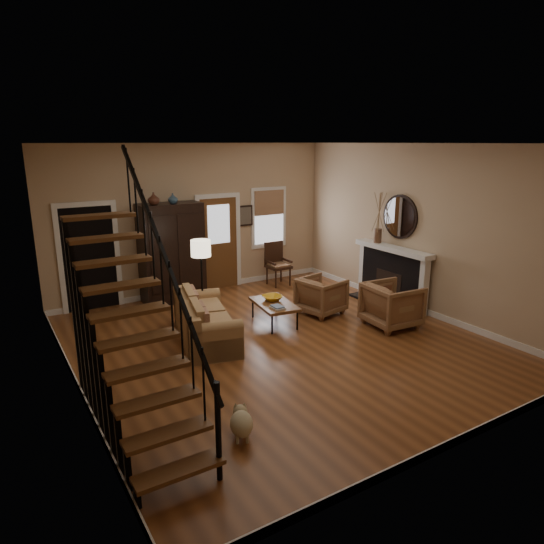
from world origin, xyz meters
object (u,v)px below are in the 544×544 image
armchair_right (321,296)px  floor_lamp (202,282)px  sofa (206,320)px  side_chair (279,264)px  armchair_left (392,305)px  armoire (172,253)px  coffee_table (274,313)px

armchair_right → floor_lamp: (-2.22, 0.75, 0.43)m
sofa → side_chair: bearing=51.0°
armchair_left → armchair_right: (-0.69, 1.24, -0.04)m
armoire → sofa: size_ratio=1.07×
armchair_left → armoire: bearing=43.6°
coffee_table → armchair_left: armchair_left is taller
armchair_left → side_chair: (-0.35, 3.37, 0.10)m
armoire → sofa: bearing=-97.3°
coffee_table → floor_lamp: floor_lamp is taller
floor_lamp → side_chair: size_ratio=1.56×
armoire → coffee_table: bearing=-64.3°
armchair_right → floor_lamp: bearing=60.6°
armchair_left → coffee_table: bearing=59.6°
armchair_left → side_chair: size_ratio=0.89×
armoire → side_chair: 2.61m
armchair_right → floor_lamp: size_ratio=0.51×
sofa → coffee_table: 1.43m
armchair_left → floor_lamp: bearing=60.0°
armchair_left → armchair_right: size_ratio=1.12×
coffee_table → sofa: bearing=-178.2°
armchair_right → side_chair: (0.33, 2.12, 0.14)m
floor_lamp → side_chair: floor_lamp is taller
sofa → armchair_right: bearing=14.6°
armoire → armchair_left: bearing=-50.9°
armchair_left → floor_lamp: size_ratio=0.57×
floor_lamp → side_chair: bearing=28.2°
side_chair → armchair_left: bearing=-84.0°
floor_lamp → armchair_left: bearing=-34.5°
armoire → armchair_right: armoire is taller
armchair_left → armchair_right: bearing=33.5°
armchair_right → armchair_left: bearing=-161.7°
armchair_right → side_chair: bearing=-19.6°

